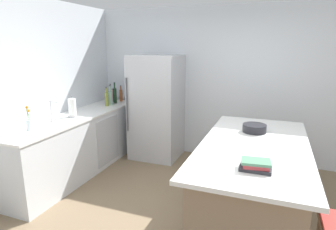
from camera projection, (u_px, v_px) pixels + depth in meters
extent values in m
plane|color=#7A664C|center=(192.00, 229.00, 3.11)|extent=(7.20, 7.20, 0.00)
cube|color=silver|center=(231.00, 85.00, 4.84)|extent=(6.00, 0.10, 2.60)
cube|color=silver|center=(11.00, 97.00, 3.65)|extent=(0.10, 6.00, 2.60)
cube|color=silver|center=(78.00, 145.00, 4.42)|extent=(0.64, 2.65, 0.89)
cube|color=white|center=(76.00, 116.00, 4.31)|extent=(0.67, 2.68, 0.03)
cube|color=#B2B5BA|center=(108.00, 141.00, 4.61)|extent=(0.01, 0.60, 0.75)
cube|color=#8E755B|center=(251.00, 186.00, 3.12)|extent=(0.93, 2.02, 0.90)
cube|color=white|center=(254.00, 146.00, 3.01)|extent=(1.09, 2.22, 0.04)
cube|color=#B7BABF|center=(157.00, 107.00, 4.97)|extent=(0.82, 0.74, 1.79)
cylinder|color=#4C4C51|center=(127.00, 105.00, 4.72)|extent=(0.02, 0.02, 0.90)
cylinder|color=silver|center=(52.00, 121.00, 3.94)|extent=(0.05, 0.05, 0.02)
cylinder|color=silver|center=(51.00, 110.00, 3.90)|extent=(0.02, 0.02, 0.28)
cylinder|color=silver|center=(54.00, 102.00, 3.85)|extent=(0.14, 0.02, 0.02)
cylinder|color=silver|center=(29.00, 125.00, 3.53)|extent=(0.08, 0.08, 0.13)
cylinder|color=#4C7F3D|center=(28.00, 117.00, 3.51)|extent=(0.01, 0.03, 0.23)
sphere|color=orange|center=(27.00, 107.00, 3.48)|extent=(0.04, 0.04, 0.04)
cylinder|color=#4C7F3D|center=(28.00, 117.00, 3.50)|extent=(0.01, 0.02, 0.24)
sphere|color=orange|center=(27.00, 107.00, 3.47)|extent=(0.04, 0.04, 0.04)
cylinder|color=#4C7F3D|center=(29.00, 118.00, 3.50)|extent=(0.01, 0.04, 0.20)
sphere|color=orange|center=(29.00, 111.00, 3.48)|extent=(0.04, 0.04, 0.04)
cylinder|color=gray|center=(73.00, 116.00, 4.21)|extent=(0.14, 0.14, 0.01)
cylinder|color=white|center=(72.00, 107.00, 4.17)|extent=(0.11, 0.11, 0.26)
cylinder|color=gray|center=(71.00, 97.00, 4.14)|extent=(0.02, 0.02, 0.04)
cylinder|color=#994C23|center=(121.00, 95.00, 5.38)|extent=(0.06, 0.06, 0.21)
cylinder|color=#994C23|center=(121.00, 88.00, 5.34)|extent=(0.02, 0.02, 0.07)
cylinder|color=black|center=(121.00, 86.00, 5.33)|extent=(0.03, 0.03, 0.01)
cylinder|color=red|center=(113.00, 97.00, 5.32)|extent=(0.05, 0.05, 0.17)
cylinder|color=red|center=(112.00, 91.00, 5.30)|extent=(0.02, 0.02, 0.06)
cylinder|color=black|center=(112.00, 89.00, 5.29)|extent=(0.02, 0.02, 0.01)
cylinder|color=#19381E|center=(115.00, 96.00, 5.19)|extent=(0.06, 0.06, 0.27)
cylinder|color=#19381E|center=(114.00, 86.00, 5.15)|extent=(0.03, 0.03, 0.10)
cylinder|color=black|center=(114.00, 83.00, 5.13)|extent=(0.03, 0.03, 0.01)
cylinder|color=silver|center=(111.00, 97.00, 5.12)|extent=(0.07, 0.07, 0.26)
cylinder|color=silver|center=(110.00, 87.00, 5.07)|extent=(0.02, 0.02, 0.09)
cylinder|color=black|center=(110.00, 84.00, 5.06)|extent=(0.03, 0.03, 0.01)
cylinder|color=#8CB79E|center=(110.00, 98.00, 5.02)|extent=(0.07, 0.07, 0.24)
cylinder|color=#8CB79E|center=(110.00, 89.00, 4.98)|extent=(0.03, 0.03, 0.09)
cylinder|color=black|center=(110.00, 86.00, 4.97)|extent=(0.03, 0.03, 0.01)
cylinder|color=olive|center=(107.00, 99.00, 4.93)|extent=(0.06, 0.06, 0.23)
cylinder|color=olive|center=(106.00, 90.00, 4.89)|extent=(0.03, 0.03, 0.09)
cylinder|color=black|center=(106.00, 87.00, 4.88)|extent=(0.03, 0.03, 0.01)
cube|color=#2D2D33|center=(255.00, 168.00, 2.37)|extent=(0.26, 0.18, 0.03)
cube|color=#A83338|center=(256.00, 165.00, 2.37)|extent=(0.22, 0.19, 0.03)
cube|color=#4C7F60|center=(256.00, 162.00, 2.36)|extent=(0.26, 0.19, 0.02)
cylinder|color=black|center=(254.00, 128.00, 3.41)|extent=(0.28, 0.28, 0.09)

